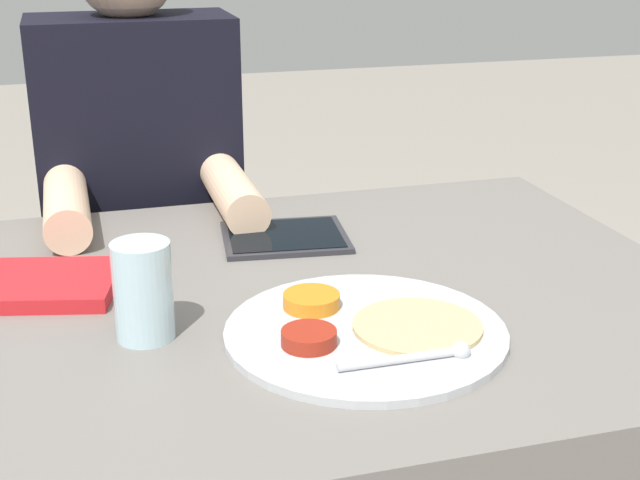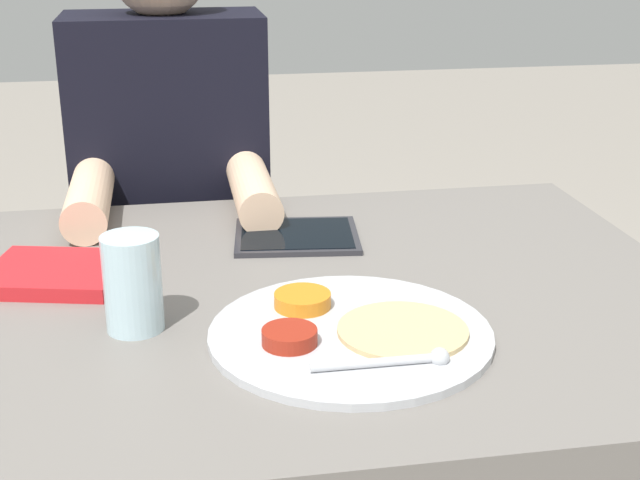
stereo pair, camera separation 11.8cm
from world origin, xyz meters
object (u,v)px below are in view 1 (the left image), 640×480
at_px(thali_tray, 365,330).
at_px(drinking_glass, 143,291).
at_px(person_diner, 147,271).
at_px(tablet_device, 285,237).
at_px(red_notebook, 48,285).

xyz_separation_m(thali_tray, drinking_glass, (-0.25, 0.07, 0.05)).
distance_m(person_diner, drinking_glass, 0.68).
relative_size(tablet_device, person_diner, 0.17).
bearing_deg(tablet_device, red_notebook, -163.01).
xyz_separation_m(thali_tray, person_diner, (-0.19, 0.71, -0.18)).
bearing_deg(drinking_glass, thali_tray, -15.57).
xyz_separation_m(thali_tray, red_notebook, (-0.36, 0.24, 0.00)).
height_order(red_notebook, person_diner, person_diner).
distance_m(red_notebook, drinking_glass, 0.21).
relative_size(red_notebook, person_diner, 0.17).
bearing_deg(tablet_device, person_diner, 116.58).
bearing_deg(thali_tray, red_notebook, 146.19).
bearing_deg(red_notebook, person_diner, 71.00).
relative_size(red_notebook, tablet_device, 1.01).
height_order(thali_tray, red_notebook, thali_tray).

